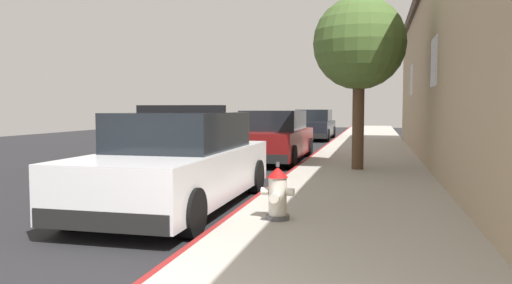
# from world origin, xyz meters

# --- Properties ---
(ground_plane) EXTENTS (29.12, 60.00, 0.20)m
(ground_plane) POSITION_xyz_m (-4.43, 10.00, -0.10)
(ground_plane) COLOR #232326
(sidewalk_pavement) EXTENTS (3.14, 60.00, 0.16)m
(sidewalk_pavement) POSITION_xyz_m (1.57, 10.00, 0.08)
(sidewalk_pavement) COLOR #ADA89E
(sidewalk_pavement) RESTS_ON ground
(curb_painted_edge) EXTENTS (0.08, 60.00, 0.16)m
(curb_painted_edge) POSITION_xyz_m (-0.04, 10.00, 0.08)
(curb_painted_edge) COLOR maroon
(curb_painted_edge) RESTS_ON ground
(police_cruiser) EXTENTS (1.94, 4.84, 1.68)m
(police_cruiser) POSITION_xyz_m (-1.21, 4.83, 0.74)
(police_cruiser) COLOR white
(police_cruiser) RESTS_ON ground
(parked_car_silver_ahead) EXTENTS (1.94, 4.84, 1.56)m
(parked_car_silver_ahead) POSITION_xyz_m (-1.16, 12.22, 0.74)
(parked_car_silver_ahead) COLOR maroon
(parked_car_silver_ahead) RESTS_ON ground
(parked_car_dark_far) EXTENTS (1.94, 4.84, 1.56)m
(parked_car_dark_far) POSITION_xyz_m (-1.23, 23.02, 0.74)
(parked_car_dark_far) COLOR black
(parked_car_dark_far) RESTS_ON ground
(fire_hydrant) EXTENTS (0.44, 0.40, 0.76)m
(fire_hydrant) POSITION_xyz_m (0.64, 3.68, 0.51)
(fire_hydrant) COLOR #4C4C51
(fire_hydrant) RESTS_ON sidewalk_pavement
(street_tree) EXTENTS (2.20, 2.20, 4.11)m
(street_tree) POSITION_xyz_m (1.48, 9.46, 3.14)
(street_tree) COLOR brown
(street_tree) RESTS_ON sidewalk_pavement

